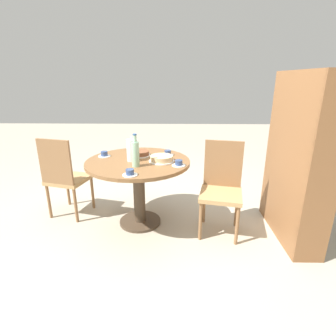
% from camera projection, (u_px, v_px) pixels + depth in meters
% --- Properties ---
extents(ground_plane, '(14.00, 14.00, 0.00)m').
position_uv_depth(ground_plane, '(140.00, 222.00, 3.03)').
color(ground_plane, '#B2A893').
extents(dining_table, '(1.11, 1.11, 0.75)m').
position_uv_depth(dining_table, '(138.00, 174.00, 2.84)').
color(dining_table, '#473828').
rests_on(dining_table, ground_plane).
extents(chair_a, '(0.51, 0.51, 0.97)m').
position_uv_depth(chair_a, '(65.00, 176.00, 3.03)').
color(chair_a, olive).
rests_on(chair_a, ground_plane).
extents(chair_b, '(0.50, 0.50, 0.97)m').
position_uv_depth(chair_b, '(221.00, 186.00, 2.74)').
color(chair_b, olive).
rests_on(chair_b, ground_plane).
extents(bookshelf, '(0.98, 0.28, 1.65)m').
position_uv_depth(bookshelf, '(296.00, 161.00, 2.57)').
color(bookshelf, brown).
rests_on(bookshelf, ground_plane).
extents(coffee_pot, '(0.12, 0.12, 0.27)m').
position_uv_depth(coffee_pot, '(132.00, 149.00, 2.74)').
color(coffee_pot, silver).
rests_on(coffee_pot, dining_table).
extents(water_bottle, '(0.08, 0.08, 0.33)m').
position_uv_depth(water_bottle, '(135.00, 153.00, 2.55)').
color(water_bottle, '#99C6A3').
rests_on(water_bottle, dining_table).
extents(cake_main, '(0.27, 0.27, 0.06)m').
position_uv_depth(cake_main, '(162.00, 159.00, 2.74)').
color(cake_main, white).
rests_on(cake_main, dining_table).
extents(cake_second, '(0.24, 0.24, 0.05)m').
position_uv_depth(cake_second, '(140.00, 154.00, 2.95)').
color(cake_second, white).
rests_on(cake_second, dining_table).
extents(cup_a, '(0.14, 0.14, 0.06)m').
position_uv_depth(cup_a, '(104.00, 154.00, 2.92)').
color(cup_a, white).
rests_on(cup_a, dining_table).
extents(cup_b, '(0.14, 0.14, 0.06)m').
position_uv_depth(cup_b, '(130.00, 173.00, 2.35)').
color(cup_b, white).
rests_on(cup_b, dining_table).
extents(cup_c, '(0.14, 0.14, 0.06)m').
position_uv_depth(cup_c, '(168.00, 153.00, 2.97)').
color(cup_c, white).
rests_on(cup_c, dining_table).
extents(cup_d, '(0.14, 0.14, 0.06)m').
position_uv_depth(cup_d, '(179.00, 164.00, 2.61)').
color(cup_d, white).
rests_on(cup_d, dining_table).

